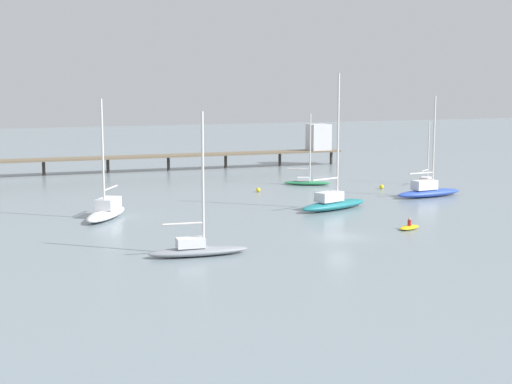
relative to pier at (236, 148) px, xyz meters
name	(u,v)px	position (x,y,z in m)	size (l,w,h in m)	color
ground_plane	(340,237)	(-11.86, -58.27, -3.53)	(400.00, 400.00, 0.00)	gray
pier	(236,148)	(0.00, 0.00, 0.00)	(62.50, 6.58, 7.30)	brown
sailboat_white	(107,210)	(-30.14, -40.00, -2.66)	(6.94, 9.01, 12.71)	white
sailboat_gray	(197,247)	(-26.60, -60.43, -2.80)	(8.60, 2.85, 11.97)	gray
sailboat_teal	(333,202)	(-5.14, -44.51, -2.61)	(10.25, 5.41, 15.46)	#1E727A
sailboat_red	(427,180)	(17.79, -30.47, -2.96)	(6.25, 5.39, 8.98)	red
sailboat_green	(307,181)	(1.58, -24.42, -2.94)	(6.91, 4.95, 10.23)	#287F4C
sailboat_blue	(428,190)	(10.76, -40.59, -2.66)	(10.06, 3.17, 12.82)	#2D4CB7
dinghy_yellow	(409,227)	(-3.71, -57.58, -3.32)	(3.11, 2.32, 1.14)	yellow
mooring_buoy_far	(258,190)	(-7.64, -28.36, -3.24)	(0.59, 0.59, 0.59)	yellow
mooring_buoy_inner	(382,187)	(9.24, -32.05, -3.23)	(0.60, 0.60, 0.60)	yellow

